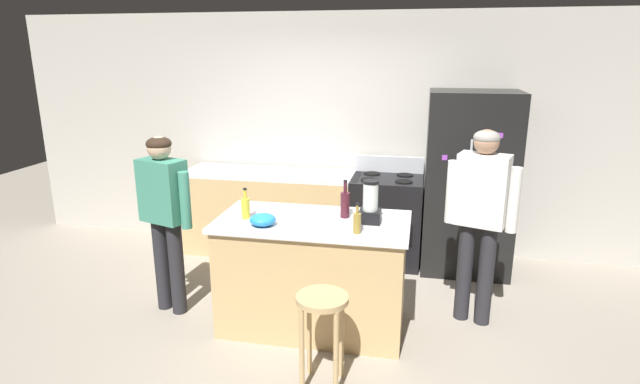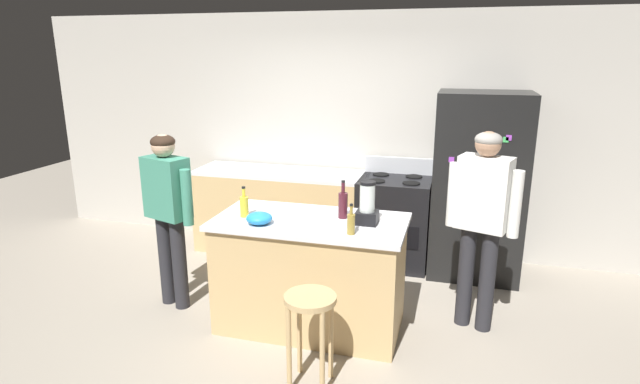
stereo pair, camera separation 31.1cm
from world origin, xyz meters
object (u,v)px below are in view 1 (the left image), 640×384
(person_by_sink_right, at_px, (481,209))
(mixing_bowl, at_px, (263,220))
(stove_range, at_px, (386,219))
(bar_stool, at_px, (322,317))
(person_by_island_left, at_px, (164,208))
(blender_appliance, at_px, (370,205))
(bottle_wine, at_px, (345,204))
(kitchen_island, at_px, (313,274))
(bottle_vinegar, at_px, (357,222))
(refrigerator, at_px, (469,183))
(bottle_soda, at_px, (246,207))

(person_by_sink_right, distance_m, mixing_bowl, 1.79)
(stove_range, relative_size, bar_stool, 1.66)
(person_by_island_left, height_order, person_by_sink_right, person_by_sink_right)
(stove_range, relative_size, person_by_island_left, 0.71)
(person_by_sink_right, xyz_separation_m, mixing_bowl, (-1.70, -0.58, -0.01))
(person_by_island_left, distance_m, blender_appliance, 1.78)
(stove_range, bearing_deg, person_by_sink_right, -53.97)
(person_by_island_left, bearing_deg, bottle_wine, 3.25)
(bottle_wine, xyz_separation_m, mixing_bowl, (-0.60, -0.32, -0.07))
(kitchen_island, height_order, bottle_wine, bottle_wine)
(bottle_vinegar, bearing_deg, refrigerator, 61.41)
(stove_range, bearing_deg, bottle_wine, -99.98)
(refrigerator, bearing_deg, bottle_vinegar, -118.59)
(bottle_soda, bearing_deg, refrigerator, 39.90)
(blender_appliance, bearing_deg, person_by_sink_right, 20.80)
(bar_stool, relative_size, bottle_wine, 2.18)
(refrigerator, height_order, stove_range, refrigerator)
(bar_stool, xyz_separation_m, blender_appliance, (0.23, 0.80, 0.57))
(stove_range, height_order, bottle_soda, bottle_soda)
(stove_range, height_order, blender_appliance, blender_appliance)
(blender_appliance, height_order, bottle_soda, blender_appliance)
(bar_stool, distance_m, bottle_soda, 1.16)
(kitchen_island, xyz_separation_m, bottle_wine, (0.25, 0.11, 0.59))
(kitchen_island, xyz_separation_m, mixing_bowl, (-0.35, -0.21, 0.52))
(stove_range, distance_m, bottle_soda, 1.99)
(blender_appliance, height_order, bottle_vinegar, blender_appliance)
(kitchen_island, bearing_deg, bottle_wine, 24.15)
(person_by_sink_right, relative_size, bottle_wine, 5.32)
(mixing_bowl, bearing_deg, bottle_vinegar, -2.43)
(person_by_sink_right, xyz_separation_m, bottle_soda, (-1.88, -0.44, 0.03))
(refrigerator, distance_m, blender_appliance, 1.72)
(bar_stool, height_order, bottle_soda, bottle_soda)
(person_by_sink_right, xyz_separation_m, blender_appliance, (-0.88, -0.33, 0.09))
(stove_range, height_order, bottle_wine, bottle_wine)
(person_by_island_left, relative_size, bottle_soda, 6.24)
(blender_appliance, bearing_deg, refrigerator, 59.08)
(refrigerator, relative_size, stove_range, 1.67)
(stove_range, distance_m, mixing_bowl, 2.00)
(bottle_wine, bearing_deg, person_by_island_left, -176.75)
(refrigerator, bearing_deg, bar_stool, -116.11)
(bar_stool, bearing_deg, bottle_wine, 88.90)
(kitchen_island, height_order, mixing_bowl, mixing_bowl)
(kitchen_island, xyz_separation_m, blender_appliance, (0.46, 0.03, 0.62))
(kitchen_island, distance_m, person_by_island_left, 1.40)
(person_by_island_left, relative_size, mixing_bowl, 7.66)
(bottle_wine, bearing_deg, kitchen_island, -155.85)
(bottle_soda, xyz_separation_m, bottle_wine, (0.79, 0.19, 0.02))
(bottle_wine, xyz_separation_m, bottle_vinegar, (0.14, -0.36, -0.03))
(kitchen_island, xyz_separation_m, person_by_island_left, (-1.32, 0.02, 0.49))
(refrigerator, bearing_deg, kitchen_island, -131.84)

